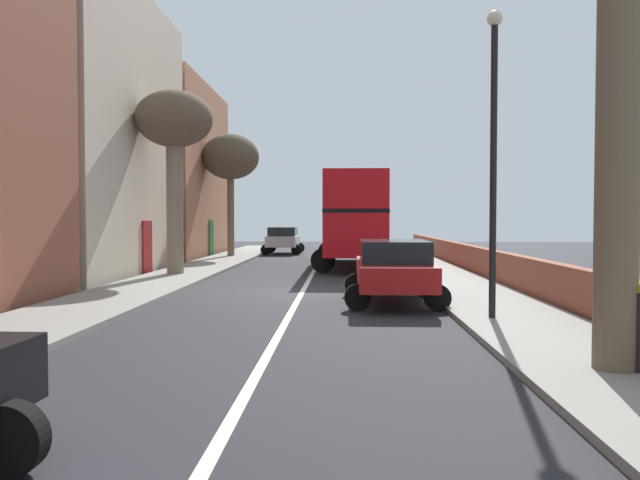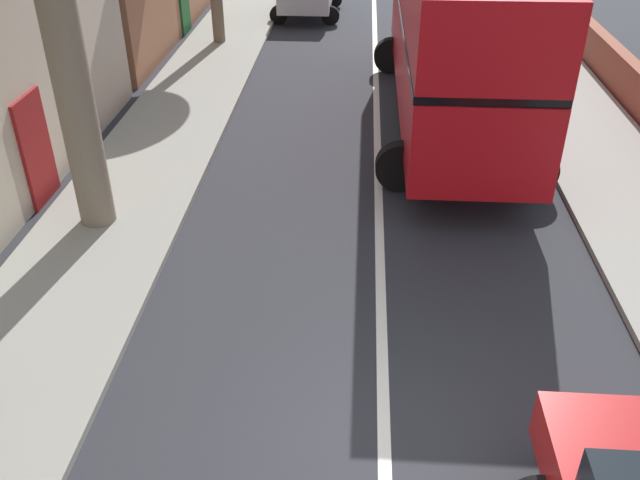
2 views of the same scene
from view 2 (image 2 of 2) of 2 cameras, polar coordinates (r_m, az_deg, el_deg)
name	(u,v)px [view 2 (image 2 of 2)]	position (r m, az deg, el deg)	size (l,w,h in m)	color
ground_plane	(385,462)	(8.36, 5.43, -18.00)	(84.00, 84.00, 0.00)	#28282D
road_centre_line	(385,462)	(8.36, 5.43, -17.98)	(0.16, 54.00, 0.01)	silver
double_decker_bus	(456,24)	(16.50, 11.34, 17.31)	(3.57, 10.72, 4.06)	#B40E15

